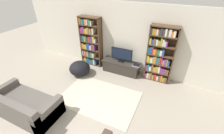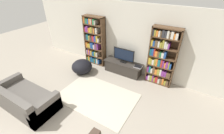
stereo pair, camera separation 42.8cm
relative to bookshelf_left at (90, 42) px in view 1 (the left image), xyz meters
The scene contains 9 objects.
wall_back 1.47m from the bookshelf_left, ahead, with size 8.80×0.06×2.60m.
bookshelf_left is the anchor object (origin of this frame).
bookshelf_right 2.77m from the bookshelf_left, ahead, with size 0.90×0.30×2.02m.
tv_stand 1.61m from the bookshelf_left, ahead, with size 1.50×0.48×0.47m.
television 1.44m from the bookshelf_left, ahead, with size 0.83×0.16×0.55m.
laptop 2.11m from the bookshelf_left, ahead, with size 0.29×0.23×0.03m.
area_rug 2.46m from the bookshelf_left, 52.62° to the right, with size 2.40×1.60×0.02m.
couch_left_sectional 3.27m from the bookshelf_left, 93.80° to the right, with size 1.94×0.95×0.77m.
beanbag_ottoman 1.18m from the bookshelf_left, 87.68° to the right, with size 0.79×0.79×0.53m, color black.
Camera 1 is at (1.80, -0.77, 3.35)m, focal length 24.00 mm.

